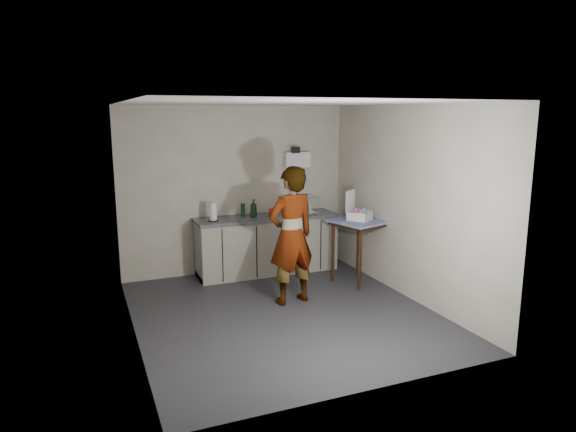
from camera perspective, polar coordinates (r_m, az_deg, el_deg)
name	(u,v)px	position (r m, az deg, el deg)	size (l,w,h in m)	color
ground	(284,313)	(6.59, -0.49, -10.76)	(4.00, 4.00, 0.00)	#29292E
wall_back	(236,190)	(8.07, -5.78, 2.88)	(3.60, 0.02, 2.60)	#B5B19E
wall_right	(407,203)	(7.07, 13.08, 1.44)	(0.02, 4.00, 2.60)	#B5B19E
wall_left	(130,224)	(5.81, -17.13, -0.88)	(0.02, 4.00, 2.60)	#B5B19E
ceiling	(283,103)	(6.11, -0.53, 12.43)	(3.60, 4.00, 0.01)	white
kitchen_counter	(267,246)	(8.10, -2.35, -3.35)	(2.24, 0.62, 0.91)	black
wall_shelf	(297,160)	(8.29, 0.97, 6.27)	(0.42, 0.18, 0.37)	white
side_table	(359,228)	(7.62, 7.94, -1.32)	(0.91, 0.91, 0.95)	black
standing_man	(291,236)	(6.70, 0.36, -2.20)	(0.67, 0.44, 1.82)	#B2A593
soap_bottle	(254,208)	(7.89, -3.85, 0.87)	(0.11, 0.11, 0.28)	black
soda_can	(271,212)	(8.01, -1.90, 0.45)	(0.06, 0.06, 0.11)	red
dark_bottle	(243,210)	(7.89, -5.04, 0.62)	(0.06, 0.06, 0.22)	black
paper_towel	(213,212)	(7.67, -8.32, 0.42)	(0.16, 0.16, 0.28)	black
dish_rack	(303,210)	(8.16, 1.72, 0.72)	(0.41, 0.31, 0.29)	silver
bakery_box	(359,213)	(7.57, 7.86, 0.30)	(0.43, 0.44, 0.43)	white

